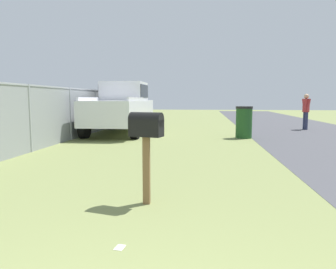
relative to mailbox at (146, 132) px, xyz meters
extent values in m
cube|color=brown|center=(0.00, 0.00, -0.51)|extent=(0.09, 0.09, 0.91)
cube|color=black|center=(0.00, 0.00, 0.05)|extent=(0.30, 0.47, 0.22)
cylinder|color=black|center=(0.00, 0.00, 0.16)|extent=(0.30, 0.47, 0.20)
cube|color=red|center=(0.11, 0.00, 0.12)|extent=(0.02, 0.04, 0.18)
cube|color=silver|center=(8.49, 2.56, -0.09)|extent=(5.22, 1.88, 0.90)
cube|color=silver|center=(9.11, 2.56, 0.74)|extent=(1.79, 1.70, 0.76)
cube|color=black|center=(9.11, 2.56, 0.74)|extent=(1.74, 1.73, 0.53)
cube|color=silver|center=(7.34, 3.38, 0.42)|extent=(2.71, 0.11, 0.12)
cube|color=silver|center=(7.35, 1.71, 0.42)|extent=(2.71, 0.11, 0.12)
cylinder|color=black|center=(10.19, 3.49, -0.59)|extent=(0.76, 0.27, 0.76)
cylinder|color=black|center=(10.21, 1.66, -0.59)|extent=(0.76, 0.27, 0.76)
cylinder|color=black|center=(6.76, 3.45, -0.59)|extent=(0.76, 0.27, 0.76)
cylinder|color=black|center=(6.78, 1.63, -0.59)|extent=(0.76, 0.27, 0.76)
cylinder|color=#1E4C1E|center=(7.48, -2.18, -0.44)|extent=(0.57, 0.57, 1.05)
cylinder|color=black|center=(7.48, -2.18, 0.12)|extent=(0.60, 0.60, 0.08)
cylinder|color=#2D3351|center=(10.90, -5.36, -0.57)|extent=(0.14, 0.14, 0.80)
cylinder|color=#2D3351|center=(11.03, -5.32, -0.57)|extent=(0.14, 0.14, 0.80)
cylinder|color=#B23333|center=(10.97, -5.34, 0.13)|extent=(0.30, 0.30, 0.60)
sphere|color=tan|center=(10.97, -5.34, 0.54)|extent=(0.22, 0.22, 0.22)
cylinder|color=#B23333|center=(10.77, -5.39, 0.16)|extent=(0.09, 0.17, 0.55)
cylinder|color=#B23333|center=(11.16, -5.29, 0.16)|extent=(0.09, 0.17, 0.55)
cylinder|color=#9EA3A8|center=(3.77, 3.77, -0.08)|extent=(0.07, 0.07, 1.78)
cylinder|color=#9EA3A8|center=(6.34, 3.77, -0.08)|extent=(0.07, 0.07, 1.78)
cylinder|color=#9EA3A8|center=(8.90, 3.77, -0.08)|extent=(0.07, 0.07, 1.78)
cylinder|color=#9EA3A8|center=(11.47, 3.77, -0.08)|extent=(0.07, 0.07, 1.78)
cube|color=#9EA3A8|center=(3.77, 3.77, 0.78)|extent=(15.39, 0.04, 0.04)
cube|color=gray|center=(3.77, 3.77, -0.08)|extent=(15.39, 0.01, 1.78)
cube|color=silver|center=(-1.30, 0.03, -0.96)|extent=(0.13, 0.10, 0.01)
camera|label=1|loc=(-4.13, -0.75, 0.44)|focal=34.28mm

